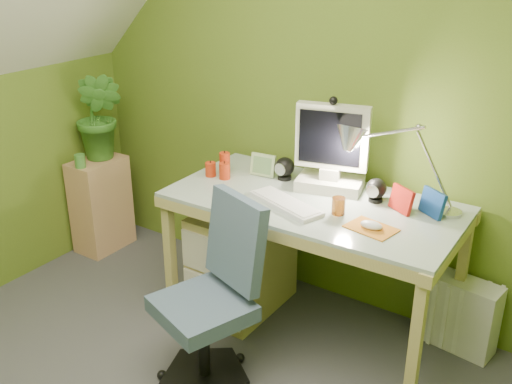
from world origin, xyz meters
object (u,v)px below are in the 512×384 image
Objects in this scene: desk at (311,268)px; radiator at (458,313)px; desk_lamp at (418,147)px; task_chair at (202,308)px; monitor at (332,146)px; side_ledge at (101,204)px; potted_plant at (100,116)px.

radiator is at bearing 22.97° from desk.
task_chair is (-0.68, -0.83, -0.70)m from desk_lamp.
monitor is (-0.00, 0.18, 0.64)m from desk.
task_chair is (-0.23, -0.83, -0.62)m from monitor.
monitor reaches higher than side_ledge.
desk is 1.77× the size of task_chair.
potted_plant reaches higher than radiator.
radiator is at bearing -3.62° from monitor.
potted_plant is at bearing -166.72° from radiator.
monitor reaches higher than desk.
task_chair reaches higher than desk.
task_chair is (-0.23, -0.65, 0.02)m from desk.
potted_plant reaches higher than side_ledge.
radiator is at bearing 5.20° from potted_plant.
desk is 2.28× the size of side_ledge.
desk_lamp is 2.28m from side_ledge.
desk_lamp is at bearing -14.59° from monitor.
side_ledge is at bearing -161.94° from desk_lamp.
desk_lamp reaches higher than monitor.
desk_lamp is 1.28m from task_chair.
potted_plant is at bearing 171.69° from task_chair.
potted_plant is at bearing -163.26° from desk_lamp.
desk_lamp is (0.45, 0.00, 0.08)m from monitor.
desk_lamp is 1.07× the size of potted_plant.
desk is 1.69m from side_ledge.
potted_plant is 1.70m from task_chair.
desk is 0.87m from desk_lamp.
side_ledge is at bearing -165.59° from radiator.
potted_plant reaches higher than task_chair.
side_ledge is 1.09× the size of potted_plant.
desk is 2.33× the size of desk_lamp.
radiator is (0.95, 0.97, -0.22)m from task_chair.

